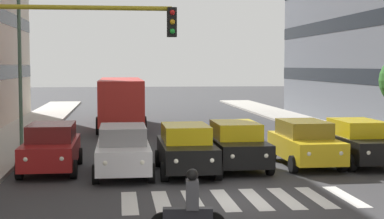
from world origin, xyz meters
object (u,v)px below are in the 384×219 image
car_4 (123,150)px  traffic_light_gantry (41,69)px  motorcycle_with_rider (189,210)px  car_0 (358,142)px  car_2 (236,145)px  street_lamp_right (30,48)px  bus_behind_traffic (121,98)px  car_5 (51,147)px  car_1 (305,143)px  street_lamp_left (381,48)px  car_3 (186,148)px

car_4 → traffic_light_gantry: size_ratio=0.81×
car_4 → motorcycle_with_rider: bearing=100.0°
car_0 → car_2: (4.85, 0.22, 0.00)m
car_2 → street_lamp_right: 10.95m
bus_behind_traffic → motorcycle_with_rider: 23.79m
car_5 → bus_behind_traffic: 15.07m
car_0 → car_4: size_ratio=1.00×
car_1 → traffic_light_gantry: size_ratio=0.81×
street_lamp_left → car_5: bearing=8.1°
car_5 → motorcycle_with_rider: size_ratio=2.61×
car_4 → bus_behind_traffic: 15.90m
car_5 → street_lamp_left: size_ratio=0.61×
car_5 → street_lamp_left: (-13.32, -1.90, 3.67)m
car_3 → street_lamp_left: street_lamp_left is taller
car_4 → car_2: bearing=-168.7°
car_0 → street_lamp_right: (13.14, -5.89, 3.74)m
bus_behind_traffic → car_2: bearing=105.6°
car_4 → car_5: (2.57, -1.05, 0.00)m
motorcycle_with_rider → traffic_light_gantry: traffic_light_gantry is taller
traffic_light_gantry → street_lamp_left: bearing=-147.7°
bus_behind_traffic → motorcycle_with_rider: size_ratio=6.17×
car_2 → car_4: (4.20, 0.84, 0.00)m
car_1 → street_lamp_right: bearing=-28.2°
traffic_light_gantry → street_lamp_left: street_lamp_left is taller
car_4 → street_lamp_left: (-10.75, -2.95, 3.67)m
car_4 → traffic_light_gantry: traffic_light_gantry is taller
car_5 → bus_behind_traffic: bearing=-99.8°
street_lamp_right → bus_behind_traffic: bearing=-114.6°
car_0 → traffic_light_gantry: traffic_light_gantry is taller
car_2 → car_3: 2.10m
car_2 → motorcycle_with_rider: size_ratio=2.61×
car_2 → car_4: bearing=11.3°
bus_behind_traffic → traffic_light_gantry: traffic_light_gantry is taller
street_lamp_left → car_0: bearing=48.1°
car_5 → car_2: bearing=178.2°
car_0 → bus_behind_traffic: bus_behind_traffic is taller
car_1 → car_5: bearing=0.0°
car_0 → car_5: size_ratio=1.00×
motorcycle_with_rider → street_lamp_right: bearing=-69.7°
bus_behind_traffic → car_5: bearing=80.2°
car_2 → motorcycle_with_rider: 9.14m
bus_behind_traffic → street_lamp_right: bearing=65.4°
car_4 → street_lamp_left: size_ratio=0.61×
street_lamp_right → car_3: bearing=132.7°
car_0 → car_3: 6.89m
car_3 → bus_behind_traffic: bearing=-82.0°
car_5 → traffic_light_gantry: bearing=94.4°
car_3 → car_4: 2.23m
car_2 → street_lamp_left: (-6.55, -2.11, 3.67)m
car_2 → street_lamp_right: street_lamp_right is taller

